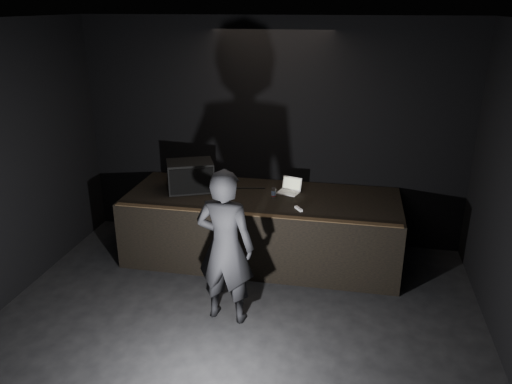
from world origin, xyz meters
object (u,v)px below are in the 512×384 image
(stage_riser, at_px, (262,227))
(person, at_px, (225,247))
(beer_can, at_px, (274,193))
(stage_monitor, at_px, (190,176))
(laptop, at_px, (290,188))

(stage_riser, relative_size, person, 2.07)
(person, bearing_deg, beer_can, -95.49)
(stage_riser, distance_m, beer_can, 0.61)
(stage_riser, distance_m, stage_monitor, 1.32)
(stage_riser, relative_size, stage_monitor, 4.96)
(laptop, relative_size, person, 0.19)
(beer_can, xyz_separation_m, person, (-0.32, -1.56, -0.11))
(stage_riser, distance_m, laptop, 0.72)
(laptop, xyz_separation_m, beer_can, (-0.19, -0.31, 0.03))
(stage_monitor, xyz_separation_m, person, (0.97, -1.66, -0.26))
(stage_riser, bearing_deg, stage_monitor, 178.02)
(stage_riser, bearing_deg, laptop, 33.58)
(beer_can, relative_size, person, 0.08)
(stage_riser, relative_size, laptop, 10.76)
(beer_can, height_order, person, person)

